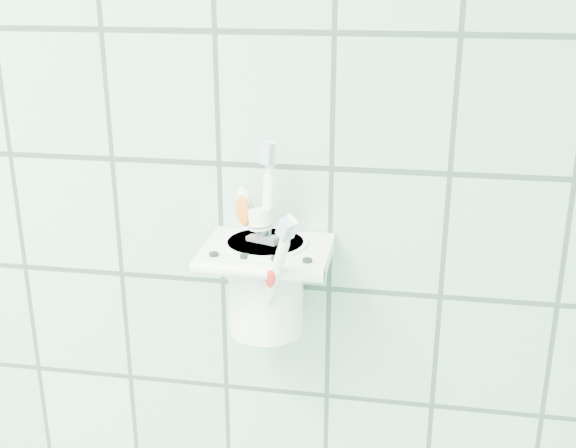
% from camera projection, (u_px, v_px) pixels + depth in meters
% --- Properties ---
extents(holder_bracket, '(0.13, 0.10, 0.04)m').
position_uv_depth(holder_bracket, '(267.00, 254.00, 0.72)').
color(holder_bracket, white).
rests_on(holder_bracket, wall_back).
extents(cup, '(0.09, 0.09, 0.10)m').
position_uv_depth(cup, '(266.00, 282.00, 0.74)').
color(cup, white).
rests_on(cup, holder_bracket).
extents(toothbrush_pink, '(0.05, 0.07, 0.22)m').
position_uv_depth(toothbrush_pink, '(260.00, 217.00, 0.72)').
color(toothbrush_pink, white).
rests_on(toothbrush_pink, cup).
extents(toothbrush_blue, '(0.02, 0.02, 0.19)m').
position_uv_depth(toothbrush_blue, '(260.00, 234.00, 0.73)').
color(toothbrush_blue, white).
rests_on(toothbrush_blue, cup).
extents(toothbrush_orange, '(0.06, 0.08, 0.17)m').
position_uv_depth(toothbrush_orange, '(258.00, 246.00, 0.71)').
color(toothbrush_orange, white).
rests_on(toothbrush_orange, cup).
extents(toothpaste_tube, '(0.04, 0.03, 0.13)m').
position_uv_depth(toothpaste_tube, '(271.00, 262.00, 0.72)').
color(toothpaste_tube, silver).
rests_on(toothpaste_tube, cup).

